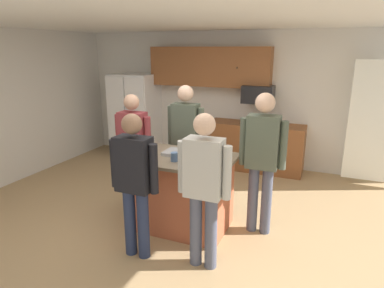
{
  "coord_description": "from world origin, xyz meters",
  "views": [
    {
      "loc": [
        1.85,
        -3.72,
        2.26
      ],
      "look_at": [
        0.22,
        0.22,
        1.05
      ],
      "focal_mm": 31.45,
      "sensor_mm": 36.0,
      "label": 1
    }
  ],
  "objects_px": {
    "person_guest_right": "(133,143)",
    "glass_pilsner": "(210,155)",
    "microwave_over_range": "(258,94)",
    "person_guest_left": "(186,136)",
    "serving_tray": "(182,153)",
    "kitchen_island": "(183,192)",
    "person_guest_by_door": "(262,154)",
    "mug_blue_stoneware": "(217,161)",
    "person_host_foreground": "(204,182)",
    "mug_ceramic_white": "(175,157)",
    "refrigerator": "(135,116)",
    "person_elder_center": "(134,178)",
    "tumbler_amber": "(220,156)"
  },
  "relations": [
    {
      "from": "person_guest_right",
      "to": "glass_pilsner",
      "type": "bearing_deg",
      "value": 5.44
    },
    {
      "from": "microwave_over_range",
      "to": "person_guest_left",
      "type": "bearing_deg",
      "value": -110.38
    },
    {
      "from": "person_guest_left",
      "to": "serving_tray",
      "type": "distance_m",
      "value": 0.72
    },
    {
      "from": "kitchen_island",
      "to": "glass_pilsner",
      "type": "height_order",
      "value": "glass_pilsner"
    },
    {
      "from": "microwave_over_range",
      "to": "person_guest_by_door",
      "type": "bearing_deg",
      "value": -76.61
    },
    {
      "from": "person_guest_left",
      "to": "mug_blue_stoneware",
      "type": "bearing_deg",
      "value": 20.96
    },
    {
      "from": "person_guest_by_door",
      "to": "person_host_foreground",
      "type": "bearing_deg",
      "value": 51.22
    },
    {
      "from": "kitchen_island",
      "to": "microwave_over_range",
      "type": "bearing_deg",
      "value": 81.58
    },
    {
      "from": "mug_ceramic_white",
      "to": "person_guest_left",
      "type": "bearing_deg",
      "value": 105.76
    },
    {
      "from": "person_guest_right",
      "to": "mug_ceramic_white",
      "type": "height_order",
      "value": "person_guest_right"
    },
    {
      "from": "person_guest_left",
      "to": "mug_ceramic_white",
      "type": "height_order",
      "value": "person_guest_left"
    },
    {
      "from": "person_guest_left",
      "to": "serving_tray",
      "type": "xyz_separation_m",
      "value": [
        0.24,
        -0.68,
        -0.05
      ]
    },
    {
      "from": "microwave_over_range",
      "to": "glass_pilsner",
      "type": "relative_size",
      "value": 4.5
    },
    {
      "from": "person_guest_left",
      "to": "kitchen_island",
      "type": "bearing_deg",
      "value": 0.0
    },
    {
      "from": "refrigerator",
      "to": "person_guest_right",
      "type": "relative_size",
      "value": 1.06
    },
    {
      "from": "person_host_foreground",
      "to": "mug_ceramic_white",
      "type": "xyz_separation_m",
      "value": [
        -0.56,
        0.49,
        0.05
      ]
    },
    {
      "from": "person_guest_left",
      "to": "glass_pilsner",
      "type": "bearing_deg",
      "value": 19.65
    },
    {
      "from": "kitchen_island",
      "to": "serving_tray",
      "type": "distance_m",
      "value": 0.5
    },
    {
      "from": "kitchen_island",
      "to": "refrigerator",
      "type": "bearing_deg",
      "value": 132.0
    },
    {
      "from": "person_guest_by_door",
      "to": "mug_ceramic_white",
      "type": "relative_size",
      "value": 13.48
    },
    {
      "from": "microwave_over_range",
      "to": "person_elder_center",
      "type": "relative_size",
      "value": 0.34
    },
    {
      "from": "refrigerator",
      "to": "serving_tray",
      "type": "distance_m",
      "value": 3.22
    },
    {
      "from": "microwave_over_range",
      "to": "person_guest_by_door",
      "type": "relative_size",
      "value": 0.32
    },
    {
      "from": "microwave_over_range",
      "to": "person_guest_left",
      "type": "xyz_separation_m",
      "value": [
        -0.68,
        -1.82,
        -0.42
      ]
    },
    {
      "from": "tumbler_amber",
      "to": "person_guest_right",
      "type": "bearing_deg",
      "value": 168.25
    },
    {
      "from": "mug_blue_stoneware",
      "to": "person_elder_center",
      "type": "bearing_deg",
      "value": -135.75
    },
    {
      "from": "kitchen_island",
      "to": "mug_ceramic_white",
      "type": "distance_m",
      "value": 0.56
    },
    {
      "from": "person_guest_right",
      "to": "mug_ceramic_white",
      "type": "relative_size",
      "value": 12.61
    },
    {
      "from": "person_guest_left",
      "to": "tumbler_amber",
      "type": "xyz_separation_m",
      "value": [
        0.77,
        -0.74,
        -0.01
      ]
    },
    {
      "from": "person_guest_by_door",
      "to": "person_host_foreground",
      "type": "height_order",
      "value": "person_guest_by_door"
    },
    {
      "from": "mug_ceramic_white",
      "to": "tumbler_amber",
      "type": "relative_size",
      "value": 1.06
    },
    {
      "from": "person_guest_by_door",
      "to": "person_host_foreground",
      "type": "distance_m",
      "value": 1.02
    },
    {
      "from": "mug_ceramic_white",
      "to": "person_host_foreground",
      "type": "bearing_deg",
      "value": -41.3
    },
    {
      "from": "microwave_over_range",
      "to": "mug_blue_stoneware",
      "type": "distance_m",
      "value": 2.72
    },
    {
      "from": "person_guest_left",
      "to": "mug_blue_stoneware",
      "type": "distance_m",
      "value": 1.16
    },
    {
      "from": "kitchen_island",
      "to": "person_host_foreground",
      "type": "bearing_deg",
      "value": -51.7
    },
    {
      "from": "refrigerator",
      "to": "person_guest_right",
      "type": "bearing_deg",
      "value": -58.72
    },
    {
      "from": "refrigerator",
      "to": "person_host_foreground",
      "type": "relative_size",
      "value": 1.05
    },
    {
      "from": "refrigerator",
      "to": "person_guest_left",
      "type": "height_order",
      "value": "person_guest_left"
    },
    {
      "from": "person_guest_by_door",
      "to": "mug_blue_stoneware",
      "type": "distance_m",
      "value": 0.58
    },
    {
      "from": "person_elder_center",
      "to": "mug_blue_stoneware",
      "type": "relative_size",
      "value": 12.32
    },
    {
      "from": "mug_ceramic_white",
      "to": "kitchen_island",
      "type": "bearing_deg",
      "value": 82.02
    },
    {
      "from": "serving_tray",
      "to": "tumbler_amber",
      "type": "bearing_deg",
      "value": -6.73
    },
    {
      "from": "person_guest_left",
      "to": "person_host_foreground",
      "type": "distance_m",
      "value": 1.66
    },
    {
      "from": "mug_ceramic_white",
      "to": "tumbler_amber",
      "type": "distance_m",
      "value": 0.54
    },
    {
      "from": "person_guest_left",
      "to": "serving_tray",
      "type": "height_order",
      "value": "person_guest_left"
    },
    {
      "from": "person_guest_left",
      "to": "refrigerator",
      "type": "bearing_deg",
      "value": -152.44
    },
    {
      "from": "mug_blue_stoneware",
      "to": "tumbler_amber",
      "type": "height_order",
      "value": "tumbler_amber"
    },
    {
      "from": "person_guest_by_door",
      "to": "mug_ceramic_white",
      "type": "height_order",
      "value": "person_guest_by_door"
    },
    {
      "from": "kitchen_island",
      "to": "serving_tray",
      "type": "xyz_separation_m",
      "value": [
        -0.05,
        0.08,
        0.49
      ]
    }
  ]
}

